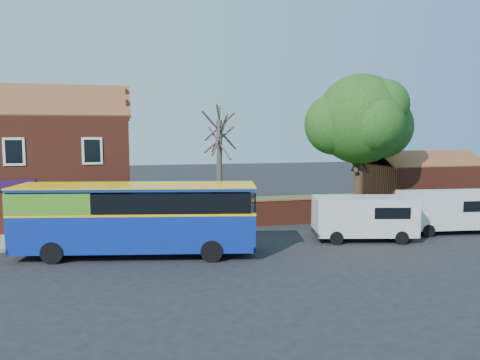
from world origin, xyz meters
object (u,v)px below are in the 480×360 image
object	(u,v)px
van_near	(364,216)
van_far	(448,210)
bus	(129,215)
large_tree	(360,122)

from	to	relation	value
van_near	van_far	distance (m)	5.53
van_near	van_far	bearing A→B (deg)	18.73
bus	van_far	bearing A→B (deg)	13.78
bus	van_near	size ratio (longest dim) A/B	2.01
van_far	large_tree	xyz separation A→B (m)	(-1.46, 7.69, 5.01)
bus	van_near	distance (m)	11.97
van_near	large_tree	bearing A→B (deg)	76.85
large_tree	bus	bearing A→B (deg)	-152.23
van_far	large_tree	bearing A→B (deg)	107.32
van_far	large_tree	size ratio (longest dim) A/B	0.57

